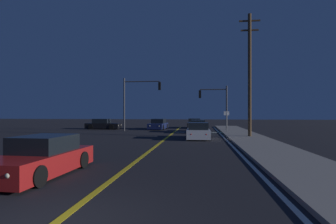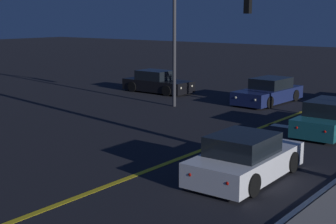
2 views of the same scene
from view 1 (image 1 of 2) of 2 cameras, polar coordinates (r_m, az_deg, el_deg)
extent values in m
cube|color=gray|center=(17.91, 19.63, -6.77)|extent=(3.20, 46.71, 0.15)
cube|color=gold|center=(17.70, -2.25, -7.08)|extent=(0.20, 44.12, 0.01)
cube|color=silver|center=(17.61, 13.70, -7.12)|extent=(0.16, 44.12, 0.01)
cube|color=silver|center=(28.91, 6.40, -4.38)|extent=(5.11, 0.50, 0.01)
cube|color=#195960|center=(29.15, 6.46, -3.49)|extent=(1.82, 4.71, 0.68)
cube|color=black|center=(28.84, 6.47, -2.34)|extent=(1.53, 2.18, 0.60)
cylinder|color=black|center=(30.61, 4.91, -3.56)|extent=(0.23, 0.64, 0.64)
cylinder|color=black|center=(30.63, 7.93, -3.56)|extent=(0.23, 0.64, 0.64)
cylinder|color=black|center=(27.72, 4.84, -3.92)|extent=(0.23, 0.64, 0.64)
cylinder|color=black|center=(27.74, 8.16, -3.91)|extent=(0.23, 0.64, 0.64)
sphere|color=#FFF4CC|center=(31.42, 5.42, -3.10)|extent=(0.18, 0.18, 0.18)
sphere|color=#FFF4CC|center=(31.43, 7.38, -3.10)|extent=(0.18, 0.18, 0.18)
sphere|color=red|center=(26.86, 5.38, -3.61)|extent=(0.14, 0.14, 0.14)
sphere|color=red|center=(26.88, 7.67, -3.61)|extent=(0.14, 0.14, 0.14)
cube|color=black|center=(35.28, -13.78, -2.91)|extent=(4.43, 1.80, 0.68)
cube|color=black|center=(35.35, -14.18, -1.93)|extent=(2.04, 1.53, 0.60)
cylinder|color=black|center=(35.59, -11.25, -3.08)|extent=(0.64, 0.23, 0.64)
cylinder|color=black|center=(34.05, -12.14, -3.21)|extent=(0.64, 0.23, 0.64)
cylinder|color=black|center=(36.56, -15.32, -3.00)|extent=(0.64, 0.23, 0.64)
cylinder|color=black|center=(35.05, -16.36, -3.12)|extent=(0.64, 0.23, 0.64)
sphere|color=#FFF4CC|center=(35.08, -10.19, -2.79)|extent=(0.18, 0.18, 0.18)
sphere|color=#FFF4CC|center=(34.04, -10.75, -2.87)|extent=(0.18, 0.18, 0.18)
sphere|color=red|center=(36.61, -16.62, -2.68)|extent=(0.14, 0.14, 0.14)
sphere|color=red|center=(35.62, -17.34, -2.75)|extent=(0.14, 0.14, 0.14)
cube|color=#2D2D33|center=(36.92, 5.66, -2.79)|extent=(2.04, 4.31, 0.68)
cube|color=black|center=(36.64, 5.67, -1.87)|extent=(1.67, 2.02, 0.60)
cylinder|color=black|center=(38.22, 4.32, -2.88)|extent=(0.25, 0.65, 0.64)
cylinder|color=black|center=(38.27, 6.88, -2.87)|extent=(0.25, 0.65, 0.64)
cylinder|color=black|center=(35.60, 4.34, -3.08)|extent=(0.25, 0.65, 0.64)
cylinder|color=black|center=(35.65, 7.09, -3.07)|extent=(0.25, 0.65, 0.64)
sphere|color=#FFF4CC|center=(38.95, 4.73, -2.53)|extent=(0.18, 0.18, 0.18)
sphere|color=#FFF4CC|center=(38.99, 6.40, -2.53)|extent=(0.18, 0.18, 0.18)
sphere|color=red|center=(34.84, 4.82, -2.81)|extent=(0.14, 0.14, 0.14)
sphere|color=red|center=(34.88, 6.69, -2.81)|extent=(0.14, 0.14, 0.14)
cube|color=maroon|center=(10.15, -25.94, -9.81)|extent=(1.98, 4.40, 0.68)
cube|color=black|center=(10.28, -25.10, -6.31)|extent=(1.65, 2.05, 0.60)
cylinder|color=black|center=(8.61, -26.33, -12.38)|extent=(0.24, 0.65, 0.64)
cylinder|color=black|center=(10.88, -18.04, -9.80)|extent=(0.24, 0.65, 0.64)
cylinder|color=black|center=(11.75, -25.66, -9.07)|extent=(0.24, 0.65, 0.64)
sphere|color=#FFF4CC|center=(8.14, -31.19, -11.65)|extent=(0.18, 0.18, 0.18)
sphere|color=red|center=(11.66, -17.59, -8.15)|extent=(0.14, 0.14, 0.14)
sphere|color=red|center=(12.21, -22.45, -7.79)|extent=(0.14, 0.14, 0.14)
cube|color=navy|center=(34.18, -2.13, -3.00)|extent=(2.06, 4.76, 0.68)
cube|color=black|center=(34.43, -2.03, -1.98)|extent=(1.69, 2.22, 0.60)
cylinder|color=black|center=(32.59, -1.15, -3.35)|extent=(0.25, 0.65, 0.64)
cylinder|color=black|center=(32.96, -4.11, -3.31)|extent=(0.25, 0.65, 0.64)
cylinder|color=black|center=(35.45, -0.28, -3.09)|extent=(0.25, 0.65, 0.64)
cylinder|color=black|center=(35.78, -3.01, -3.06)|extent=(0.25, 0.65, 0.64)
sphere|color=#FFF4CC|center=(31.83, -1.94, -3.07)|extent=(0.18, 0.18, 0.18)
sphere|color=#FFF4CC|center=(32.07, -3.95, -3.04)|extent=(0.18, 0.18, 0.18)
sphere|color=red|center=(36.31, -0.51, -2.70)|extent=(0.14, 0.14, 0.14)
sphere|color=red|center=(36.53, -2.28, -2.69)|extent=(0.14, 0.14, 0.14)
cube|color=silver|center=(21.90, 6.57, -4.61)|extent=(1.90, 4.16, 0.68)
cube|color=black|center=(21.62, 6.57, -3.07)|extent=(1.60, 1.93, 0.60)
cylinder|color=black|center=(23.20, 4.41, -4.65)|extent=(0.23, 0.64, 0.64)
cylinder|color=black|center=(23.21, 8.65, -4.65)|extent=(0.23, 0.64, 0.64)
cylinder|color=black|center=(20.64, 4.23, -5.21)|extent=(0.23, 0.64, 0.64)
cylinder|color=black|center=(20.67, 8.99, -5.21)|extent=(0.23, 0.64, 0.64)
sphere|color=#FFF4CC|center=(23.90, 5.15, -4.04)|extent=(0.18, 0.18, 0.18)
sphere|color=#FFF4CC|center=(23.91, 7.87, -4.04)|extent=(0.18, 0.18, 0.18)
sphere|color=red|center=(19.89, 5.00, -4.83)|extent=(0.14, 0.14, 0.14)
sphere|color=red|center=(19.90, 8.27, -4.82)|extent=(0.14, 0.14, 0.14)
cylinder|color=#38383D|center=(31.29, 12.59, 0.75)|extent=(0.18, 0.18, 5.26)
cylinder|color=#38383D|center=(31.29, 9.77, 4.84)|extent=(3.08, 0.12, 0.12)
cube|color=black|center=(31.20, 6.93, 3.84)|extent=(0.28, 0.28, 0.90)
sphere|color=red|center=(31.22, 6.93, 4.34)|extent=(0.22, 0.22, 0.22)
sphere|color=#4C2D05|center=(31.20, 6.93, 3.84)|extent=(0.22, 0.22, 0.22)
sphere|color=#0A3814|center=(31.19, 6.93, 3.35)|extent=(0.22, 0.22, 0.22)
cylinder|color=#38383D|center=(30.99, -9.46, 1.57)|extent=(0.18, 0.18, 6.14)
cylinder|color=#38383D|center=(30.67, -5.70, 6.60)|extent=(4.16, 0.12, 0.12)
cube|color=black|center=(30.23, -1.83, 5.65)|extent=(0.28, 0.28, 0.90)
sphere|color=red|center=(30.25, -1.83, 6.16)|extent=(0.22, 0.22, 0.22)
sphere|color=#4C2D05|center=(30.23, -1.83, 5.65)|extent=(0.22, 0.22, 0.22)
sphere|color=#0A3814|center=(30.20, -1.83, 5.14)|extent=(0.22, 0.22, 0.22)
cylinder|color=#4C3823|center=(23.61, 17.26, 7.50)|extent=(0.29, 0.29, 10.56)
cube|color=#4C3823|center=(24.67, 17.26, 18.33)|extent=(1.75, 0.12, 0.12)
cube|color=#4C3823|center=(24.43, 17.26, 16.55)|extent=(1.47, 0.12, 0.12)
cylinder|color=slate|center=(28.49, 12.56, -2.12)|extent=(0.06, 0.06, 2.32)
cube|color=white|center=(28.47, 12.56, -0.28)|extent=(0.56, 0.06, 0.40)
camera|label=2|loc=(11.90, 40.56, 11.89)|focal=52.31mm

